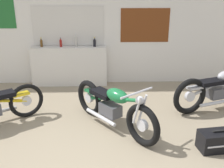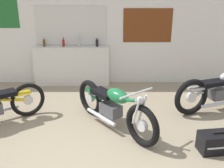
{
  "view_description": "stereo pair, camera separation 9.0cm",
  "coord_description": "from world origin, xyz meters",
  "px_view_note": "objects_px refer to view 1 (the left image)",
  "views": [
    {
      "loc": [
        0.33,
        -2.9,
        2.26
      ],
      "look_at": [
        0.43,
        1.31,
        0.7
      ],
      "focal_mm": 42.0,
      "sensor_mm": 36.0,
      "label": 1
    },
    {
      "loc": [
        0.42,
        -2.9,
        2.26
      ],
      "look_at": [
        0.43,
        1.31,
        0.7
      ],
      "focal_mm": 42.0,
      "sensor_mm": 36.0,
      "label": 2
    }
  ],
  "objects_px": {
    "bottle_left_center": "(61,43)",
    "bottle_leftmost": "(41,43)",
    "hard_case_black": "(218,141)",
    "bottle_right_center": "(95,42)",
    "motorcycle_green": "(113,106)",
    "bottle_center": "(76,41)",
    "motorcycle_silver": "(222,88)"
  },
  "relations": [
    {
      "from": "bottle_leftmost",
      "to": "bottle_right_center",
      "type": "distance_m",
      "value": 1.25
    },
    {
      "from": "bottle_left_center",
      "to": "bottle_center",
      "type": "xyz_separation_m",
      "value": [
        0.36,
        -0.01,
        0.04
      ]
    },
    {
      "from": "bottle_right_center",
      "to": "hard_case_black",
      "type": "relative_size",
      "value": 0.37
    },
    {
      "from": "bottle_left_center",
      "to": "bottle_leftmost",
      "type": "bearing_deg",
      "value": 179.52
    },
    {
      "from": "bottle_center",
      "to": "bottle_leftmost",
      "type": "bearing_deg",
      "value": 178.91
    },
    {
      "from": "bottle_center",
      "to": "hard_case_black",
      "type": "relative_size",
      "value": 0.53
    },
    {
      "from": "bottle_leftmost",
      "to": "bottle_left_center",
      "type": "relative_size",
      "value": 1.0
    },
    {
      "from": "motorcycle_silver",
      "to": "motorcycle_green",
      "type": "distance_m",
      "value": 2.28
    },
    {
      "from": "bottle_left_center",
      "to": "bottle_center",
      "type": "bearing_deg",
      "value": -1.87
    },
    {
      "from": "hard_case_black",
      "to": "motorcycle_silver",
      "type": "bearing_deg",
      "value": 66.46
    },
    {
      "from": "bottle_leftmost",
      "to": "motorcycle_green",
      "type": "bearing_deg",
      "value": -53.33
    },
    {
      "from": "motorcycle_silver",
      "to": "hard_case_black",
      "type": "relative_size",
      "value": 3.52
    },
    {
      "from": "bottle_leftmost",
      "to": "bottle_right_center",
      "type": "relative_size",
      "value": 0.97
    },
    {
      "from": "bottle_left_center",
      "to": "bottle_center",
      "type": "height_order",
      "value": "bottle_center"
    },
    {
      "from": "bottle_left_center",
      "to": "hard_case_black",
      "type": "height_order",
      "value": "bottle_left_center"
    },
    {
      "from": "bottle_leftmost",
      "to": "bottle_right_center",
      "type": "bearing_deg",
      "value": 0.09
    },
    {
      "from": "motorcycle_silver",
      "to": "hard_case_black",
      "type": "distance_m",
      "value": 1.58
    },
    {
      "from": "bottle_left_center",
      "to": "motorcycle_silver",
      "type": "height_order",
      "value": "bottle_left_center"
    },
    {
      "from": "bottle_right_center",
      "to": "bottle_center",
      "type": "bearing_deg",
      "value": -177.71
    },
    {
      "from": "hard_case_black",
      "to": "bottle_leftmost",
      "type": "bearing_deg",
      "value": 137.84
    },
    {
      "from": "bottle_center",
      "to": "hard_case_black",
      "type": "height_order",
      "value": "bottle_center"
    },
    {
      "from": "bottle_leftmost",
      "to": "hard_case_black",
      "type": "height_order",
      "value": "bottle_leftmost"
    },
    {
      "from": "bottle_right_center",
      "to": "motorcycle_green",
      "type": "distance_m",
      "value": 2.3
    },
    {
      "from": "bottle_right_center",
      "to": "hard_case_black",
      "type": "distance_m",
      "value": 3.55
    },
    {
      "from": "bottle_right_center",
      "to": "bottle_leftmost",
      "type": "bearing_deg",
      "value": -179.91
    },
    {
      "from": "bottle_right_center",
      "to": "motorcycle_silver",
      "type": "bearing_deg",
      "value": -29.55
    },
    {
      "from": "bottle_leftmost",
      "to": "motorcycle_silver",
      "type": "bearing_deg",
      "value": -20.75
    },
    {
      "from": "bottle_leftmost",
      "to": "bottle_left_center",
      "type": "height_order",
      "value": "same"
    },
    {
      "from": "motorcycle_green",
      "to": "hard_case_black",
      "type": "bearing_deg",
      "value": -23.9
    },
    {
      "from": "motorcycle_green",
      "to": "hard_case_black",
      "type": "xyz_separation_m",
      "value": [
        1.53,
        -0.68,
        -0.26
      ]
    },
    {
      "from": "motorcycle_green",
      "to": "hard_case_black",
      "type": "relative_size",
      "value": 2.74
    },
    {
      "from": "bottle_center",
      "to": "motorcycle_silver",
      "type": "relative_size",
      "value": 0.15
    }
  ]
}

